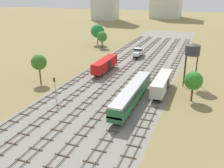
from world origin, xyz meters
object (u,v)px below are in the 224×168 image
Objects in this scene: passenger_coach_centre_right_nearest at (132,93)px; water_tower at (193,50)px; freight_boxcar_right_near at (162,83)px; shunter_loco_centre_left_midfar at (138,52)px; signal_post_nearest at (55,86)px; freight_boxcar_left_mid at (105,64)px.

water_tower is at bearing 57.84° from passenger_coach_centre_right_nearest.
freight_boxcar_right_near is at bearing -127.56° from water_tower.
signal_post_nearest is at bearing -98.95° from shunter_loco_centre_left_midfar.
passenger_coach_centre_right_nearest is 16.57m from signal_post_nearest.
freight_boxcar_left_mid is 23.27m from signal_post_nearest.
passenger_coach_centre_right_nearest reaches higher than shunter_loco_centre_left_midfar.
water_tower is at bearing -6.83° from freight_boxcar_left_mid.
passenger_coach_centre_right_nearest is 41.10m from shunter_loco_centre_left_midfar.
shunter_loco_centre_left_midfar is at bearing 129.63° from water_tower.
freight_boxcar_left_mid is (-13.80, 19.34, -0.16)m from passenger_coach_centre_right_nearest.
passenger_coach_centre_right_nearest is 1.57× the size of freight_boxcar_right_near.
signal_post_nearest is (-2.31, -23.14, 0.99)m from freight_boxcar_left_mid.
water_tower is (19.54, -23.60, 7.05)m from shunter_loco_centre_left_midfar.
freight_boxcar_left_mid is at bearing 125.50° from passenger_coach_centre_right_nearest.
passenger_coach_centre_right_nearest is 10.11m from freight_boxcar_right_near.
freight_boxcar_right_near is 21.11m from freight_boxcar_left_mid.
signal_post_nearest reaches higher than freight_boxcar_right_near.
freight_boxcar_left_mid is at bearing -102.51° from shunter_loco_centre_left_midfar.
freight_boxcar_left_mid is 2.58× the size of signal_post_nearest.
water_tower reaches higher than passenger_coach_centre_right_nearest.
freight_boxcar_right_near is at bearing -66.03° from shunter_loco_centre_left_midfar.
freight_boxcar_left_mid reaches higher than shunter_loco_centre_left_midfar.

